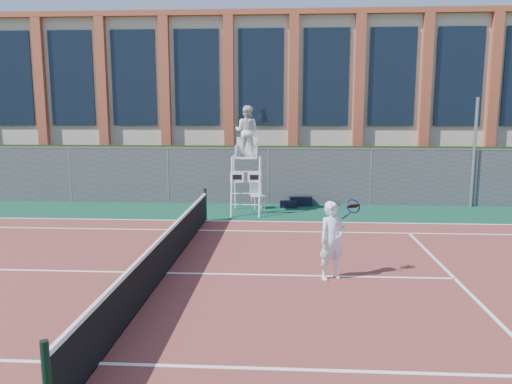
# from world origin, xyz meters

# --- Properties ---
(ground) EXTENTS (120.00, 120.00, 0.00)m
(ground) POSITION_xyz_m (0.00, 0.00, 0.00)
(ground) COLOR #233814
(apron) EXTENTS (36.00, 20.00, 0.01)m
(apron) POSITION_xyz_m (0.00, 1.00, 0.01)
(apron) COLOR #0D3A25
(apron) RESTS_ON ground
(tennis_court) EXTENTS (23.77, 10.97, 0.02)m
(tennis_court) POSITION_xyz_m (0.00, 0.00, 0.02)
(tennis_court) COLOR brown
(tennis_court) RESTS_ON apron
(tennis_net) EXTENTS (0.10, 11.30, 1.10)m
(tennis_net) POSITION_xyz_m (0.00, 0.00, 0.54)
(tennis_net) COLOR black
(tennis_net) RESTS_ON ground
(fence) EXTENTS (40.00, 0.06, 2.20)m
(fence) POSITION_xyz_m (0.00, 8.80, 1.10)
(fence) COLOR #595E60
(fence) RESTS_ON ground
(hedge) EXTENTS (40.00, 1.40, 2.20)m
(hedge) POSITION_xyz_m (0.00, 10.00, 1.10)
(hedge) COLOR black
(hedge) RESTS_ON ground
(building) EXTENTS (45.00, 10.60, 8.22)m
(building) POSITION_xyz_m (0.00, 17.95, 4.15)
(building) COLOR #BFB29F
(building) RESTS_ON ground
(steel_pole) EXTENTS (0.12, 0.12, 4.17)m
(steel_pole) POSITION_xyz_m (9.83, 8.70, 2.08)
(steel_pole) COLOR #9EA0A5
(steel_pole) RESTS_ON ground
(umpire_chair) EXTENTS (1.09, 1.67, 3.89)m
(umpire_chair) POSITION_xyz_m (1.29, 7.05, 2.85)
(umpire_chair) COLOR white
(umpire_chair) RESTS_ON ground
(plastic_chair) EXTENTS (0.62, 0.62, 1.01)m
(plastic_chair) POSITION_xyz_m (1.60, 7.89, 0.60)
(plastic_chair) COLOR silver
(plastic_chair) RESTS_ON apron
(sports_bag_near) EXTENTS (0.90, 0.47, 0.37)m
(sports_bag_near) POSITION_xyz_m (3.27, 8.50, 0.19)
(sports_bag_near) COLOR black
(sports_bag_near) RESTS_ON apron
(sports_bag_far) EXTENTS (0.65, 0.28, 0.26)m
(sports_bag_far) POSITION_xyz_m (2.81, 8.05, 0.14)
(sports_bag_far) COLOR black
(sports_bag_far) RESTS_ON apron
(tennis_player) EXTENTS (1.02, 0.77, 1.72)m
(tennis_player) POSITION_xyz_m (3.70, -0.15, 0.89)
(tennis_player) COLOR white
(tennis_player) RESTS_ON tennis_court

